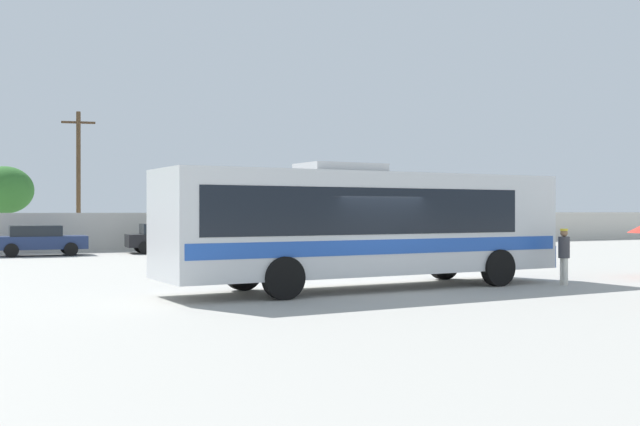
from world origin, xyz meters
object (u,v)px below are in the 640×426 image
at_px(attendant_by_bus_door, 564,253).
at_px(utility_pole_near, 78,177).
at_px(parked_car_second_dark_blue, 39,240).
at_px(parked_car_third_black, 167,237).
at_px(coach_bus_silver_blue, 364,222).
at_px(roadside_tree_midleft, 5,190).

relative_size(attendant_by_bus_door, utility_pole_near, 0.21).
xyz_separation_m(parked_car_second_dark_blue, utility_pole_near, (2.69, 5.27, 3.22)).
xyz_separation_m(parked_car_second_dark_blue, parked_car_third_black, (6.11, -0.32, 0.02)).
distance_m(attendant_by_bus_door, utility_pole_near, 28.81).
height_order(coach_bus_silver_blue, roadside_tree_midleft, roadside_tree_midleft).
bearing_deg(attendant_by_bus_door, parked_car_third_black, 104.31).
bearing_deg(parked_car_third_black, coach_bus_silver_blue, -90.41).
distance_m(coach_bus_silver_blue, roadside_tree_midleft, 29.97).
bearing_deg(attendant_by_bus_door, parked_car_second_dark_blue, 117.90).
relative_size(parked_car_third_black, utility_pole_near, 0.56).
xyz_separation_m(coach_bus_silver_blue, attendant_by_bus_door, (5.66, -1.69, -0.89)).
xyz_separation_m(parked_car_second_dark_blue, roadside_tree_midleft, (-0.80, 8.90, 2.55)).
height_order(parked_car_third_black, utility_pole_near, utility_pole_near).
distance_m(parked_car_second_dark_blue, parked_car_third_black, 6.11).
distance_m(attendant_by_bus_door, parked_car_second_dark_blue, 24.84).
relative_size(coach_bus_silver_blue, roadside_tree_midleft, 2.49).
relative_size(utility_pole_near, roadside_tree_midleft, 1.62).
xyz_separation_m(coach_bus_silver_blue, roadside_tree_midleft, (-6.76, 29.16, 1.50)).
xyz_separation_m(utility_pole_near, roadside_tree_midleft, (-3.49, 3.63, -0.67)).
distance_m(parked_car_second_dark_blue, utility_pole_near, 6.74).
relative_size(parked_car_second_dark_blue, parked_car_third_black, 1.00).
bearing_deg(coach_bus_silver_blue, attendant_by_bus_door, -16.66).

